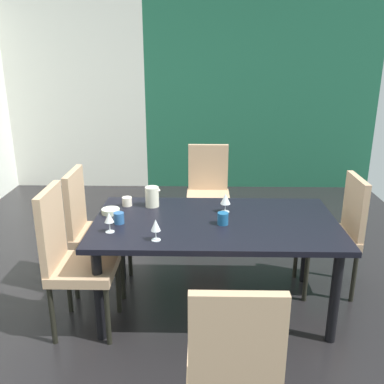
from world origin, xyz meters
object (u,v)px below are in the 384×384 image
pitcher_rear (152,197)px  cup_south (119,218)px  chair_left_near (71,255)px  wine_glass_corner (225,199)px  dining_table (215,230)px  cup_west (127,201)px  chair_left_far (91,225)px  serving_bowl_east (111,211)px  chair_head_near (234,361)px  chair_right_far (338,228)px  cup_left (223,219)px  wine_glass_near_shelf (109,218)px  chair_head_far (208,188)px  wine_glass_center (156,226)px

pitcher_rear → cup_south: bearing=-119.4°
chair_left_near → wine_glass_corner: (1.10, 0.46, 0.25)m
dining_table → cup_west: (-0.71, 0.30, 0.11)m
chair_left_far → serving_bowl_east: 0.32m
chair_head_near → serving_bowl_east: size_ratio=7.19×
serving_bowl_east → cup_west: bearing=60.6°
chair_right_far → pitcher_rear: size_ratio=6.04×
cup_left → wine_glass_near_shelf: bearing=-168.9°
chair_head_far → wine_glass_near_shelf: (-0.71, -1.53, 0.28)m
chair_left_far → wine_glass_center: chair_left_far is taller
chair_head_far → chair_left_near: size_ratio=0.94×
pitcher_rear → chair_head_near: bearing=-71.1°
chair_head_near → wine_glass_near_shelf: chair_head_near is taller
wine_glass_corner → wine_glass_near_shelf: wine_glass_corner is taller
cup_left → cup_west: bearing=153.9°
wine_glass_near_shelf → cup_west: (0.03, 0.53, -0.07)m
cup_south → pitcher_rear: bearing=60.6°
wine_glass_corner → cup_west: bearing=171.1°
cup_west → pitcher_rear: pitcher_rear is taller
pitcher_rear → wine_glass_corner: bearing=-11.2°
chair_right_far → cup_south: 1.76m
wine_glass_center → wine_glass_corner: (0.49, 0.53, 0.00)m
chair_head_far → chair_left_near: 1.87m
chair_right_far → serving_bowl_east: size_ratio=7.12×
wine_glass_center → cup_south: wine_glass_center is taller
cup_south → chair_left_near: bearing=-145.1°
cup_south → wine_glass_corner: bearing=17.5°
chair_left_near → cup_left: bearing=101.4°
chair_left_near → cup_south: 0.42m
chair_head_near → cup_left: bearing=89.8°
cup_south → cup_left: bearing=-0.1°
chair_right_far → cup_west: bearing=89.4°
chair_right_far → chair_left_far: size_ratio=0.96×
wine_glass_corner → serving_bowl_east: size_ratio=1.08×
chair_left_near → wine_glass_center: size_ratio=7.15×
chair_head_far → wine_glass_near_shelf: 1.71m
chair_right_far → wine_glass_center: (-1.42, -0.64, 0.28)m
dining_table → cup_south: (-0.71, -0.07, 0.12)m
serving_bowl_east → cup_left: bearing=-12.9°
wine_glass_center → wine_glass_near_shelf: 0.36m
chair_head_far → pitcher_rear: bearing=65.2°
chair_head_far → cup_left: 1.40m
wine_glass_center → pitcher_rear: size_ratio=0.91×
chair_left_near → wine_glass_near_shelf: 0.38m
chair_left_far → wine_glass_corner: size_ratio=6.83×
chair_head_near → chair_right_far: bearing=58.9°
cup_south → cup_west: (-0.00, 0.37, -0.01)m
wine_glass_center → cup_south: bearing=136.5°
chair_head_far → dining_table: bearing=91.4°
chair_left_far → cup_west: size_ratio=13.02×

